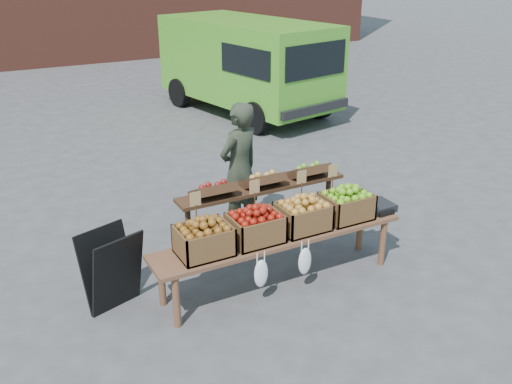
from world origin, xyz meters
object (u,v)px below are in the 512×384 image
delivery_van (247,67)px  crate_russet_pears (255,228)px  display_bench (279,259)px  chalkboard_sign (112,270)px  back_table (262,209)px  crate_red_apples (303,217)px  weighing_scale (377,207)px  crate_green_apples (346,206)px  vendor (239,169)px  crate_golden_apples (204,240)px

delivery_van → crate_russet_pears: 6.94m
delivery_van → display_bench: size_ratio=1.57×
chalkboard_sign → back_table: 1.85m
chalkboard_sign → crate_red_apples: crate_red_apples is taller
chalkboard_sign → display_bench: (1.62, -0.40, -0.12)m
back_table → crate_red_apples: (0.08, -0.72, 0.19)m
delivery_van → weighing_scale: bearing=-115.9°
back_table → display_bench: bearing=-105.5°
crate_russet_pears → crate_green_apples: size_ratio=1.00×
delivery_van → back_table: size_ratio=2.02×
back_table → weighing_scale: (1.05, -0.72, 0.09)m
crate_russet_pears → weighing_scale: bearing=0.0°
delivery_van → display_bench: 6.85m
crate_red_apples → crate_green_apples: (0.55, 0.00, 0.00)m
back_table → crate_green_apples: (0.63, -0.72, 0.19)m
vendor → back_table: bearing=71.2°
crate_russet_pears → crate_golden_apples: bearing=180.0°
weighing_scale → back_table: bearing=145.6°
crate_green_apples → weighing_scale: size_ratio=1.47×
vendor → crate_red_apples: vendor is taller
display_bench → crate_russet_pears: bearing=180.0°
vendor → crate_golden_apples: vendor is taller
crate_golden_apples → crate_red_apples: 1.10m
vendor → display_bench: vendor is taller
crate_golden_apples → crate_red_apples: (1.10, 0.00, 0.00)m
crate_red_apples → vendor: bearing=93.6°
weighing_scale → display_bench: bearing=180.0°
crate_russet_pears → crate_green_apples: 1.10m
back_table → crate_red_apples: 0.75m
delivery_van → crate_golden_apples: bearing=-132.1°
vendor → crate_russet_pears: vendor is taller
crate_russet_pears → crate_red_apples: bearing=0.0°
vendor → chalkboard_sign: vendor is taller
delivery_van → weighing_scale: 6.41m
crate_russet_pears → crate_green_apples: (1.10, 0.00, 0.00)m
weighing_scale → vendor: bearing=129.5°
crate_red_apples → weighing_scale: crate_red_apples is taller
delivery_van → crate_russet_pears: (-3.11, -6.20, -0.24)m
vendor → crate_russet_pears: bearing=50.5°
delivery_van → crate_russet_pears: bearing=-128.2°
back_table → crate_green_apples: bearing=-49.0°
crate_golden_apples → back_table: bearing=35.1°
delivery_van → crate_red_apples: size_ratio=8.50×
vendor → crate_green_apples: 1.43m
crate_golden_apples → crate_russet_pears: 0.55m
crate_russet_pears → crate_red_apples: (0.55, 0.00, 0.00)m
chalkboard_sign → crate_golden_apples: crate_golden_apples is taller
back_table → weighing_scale: back_table is taller
display_bench → crate_green_apples: bearing=0.0°
display_bench → crate_golden_apples: crate_golden_apples is taller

